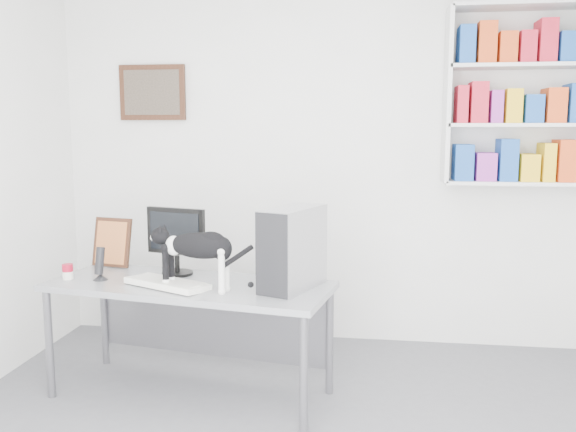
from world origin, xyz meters
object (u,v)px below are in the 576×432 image
Objects in this scene: bookshelf at (522,96)px; soup_can at (68,272)px; leaning_print at (112,241)px; monitor at (177,241)px; desk at (190,340)px; keyboard at (167,283)px; pc_tower at (293,248)px; speaker at (100,263)px; cat at (198,260)px.

bookshelf is 13.16× the size of soup_can.
soup_can is at bearing -97.08° from leaning_print.
bookshelf reaches higher than monitor.
leaning_print is 3.59× the size of soup_can.
desk is 0.90m from leaning_print.
keyboard is 1.10× the size of pc_tower.
leaning_print is at bearing 164.90° from keyboard.
pc_tower is 1.40× the size of leaning_print.
bookshelf is 2.85× the size of monitor.
desk is 3.27× the size of keyboard.
speaker is 0.38m from leaning_print.
desk is at bearing -161.76° from pc_tower.
bookshelf is 2.97m from leaning_print.
soup_can is (-0.63, -0.21, -0.17)m from monitor.
soup_can is at bearing -169.29° from desk.
pc_tower is 1.34m from leaning_print.
cat reaches higher than desk.
bookshelf is 0.73× the size of desk.
monitor is 0.80m from pc_tower.
pc_tower is 0.83× the size of cat.
pc_tower is (-1.45, -1.05, -0.91)m from bookshelf.
bookshelf is 5.85× the size of speaker.
desk is 0.56m from cat.
leaning_print is (-0.64, 0.36, 0.52)m from desk.
monitor reaches higher than desk.
speaker is (-0.46, 0.10, 0.09)m from keyboard.
monitor is 1.29× the size of leaning_print.
cat reaches higher than soup_can.
monitor is at bearing 134.05° from cat.
speaker is at bearing 177.02° from cat.
cat is at bearing -45.65° from desk.
keyboard is at bearing -153.39° from pc_tower.
soup_can is (-0.67, 0.09, 0.03)m from keyboard.
cat is at bearing -149.55° from bookshelf.
speaker is at bearing -158.88° from bookshelf.
soup_can is 0.89m from cat.
leaning_print is (-0.51, 0.17, -0.05)m from monitor.
monitor is 2.05× the size of speaker.
pc_tower is 5.02× the size of soup_can.
bookshelf is 3.22m from soup_can.
leaning_print reaches higher than desk.
monitor is 0.53m from leaning_print.
soup_can is at bearing -146.23° from monitor.
pc_tower reaches higher than cat.
keyboard reaches higher than desk.
monitor is 0.42m from cat.
bookshelf is at bearing 35.37° from monitor.
keyboard is at bearing -29.72° from leaning_print.
speaker is (-0.56, -0.00, 0.46)m from desk.
leaning_print is at bearing 71.99° from soup_can.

